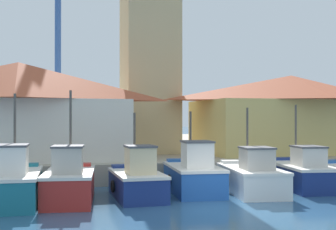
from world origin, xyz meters
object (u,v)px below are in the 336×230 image
Objects in this scene: fishing_boat_center at (252,177)px; port_crane_near at (58,61)px; fishing_boat_left_outer at (69,182)px; warehouse_right at (291,113)px; fishing_boat_left_inner at (137,180)px; warehouse_left at (18,110)px; fishing_boat_mid_right at (301,173)px; clock_tower at (150,25)px; fishing_boat_far_left at (13,184)px; fishing_boat_mid_left at (193,175)px.

fishing_boat_center is 0.26× the size of port_crane_near.
fishing_boat_left_outer is 17.57m from warehouse_right.
fishing_boat_left_inner is 9.33m from warehouse_left.
fishing_boat_mid_right is 14.35m from clock_tower.
fishing_boat_mid_left is (7.61, 0.87, -0.01)m from fishing_boat_far_left.
fishing_boat_far_left is 13.04m from fishing_boat_mid_right.
port_crane_near is (-7.67, 23.90, 7.71)m from fishing_boat_center.
warehouse_left is at bearing 139.98° from fishing_boat_mid_left.
port_crane_near is (-5.49, 13.06, -1.05)m from clock_tower.
warehouse_left is at bearing 125.01° from fishing_boat_left_inner.
port_crane_near reaches higher than fishing_boat_center.
warehouse_left is 0.96× the size of warehouse_right.
fishing_boat_mid_right is 0.44× the size of warehouse_left.
fishing_boat_mid_right is 26.65m from port_crane_near.
fishing_boat_mid_left is 5.40m from fishing_boat_mid_right.
port_crane_near is at bearing 102.57° from fishing_boat_mid_left.
fishing_boat_center is at bearing 0.13° from fishing_boat_left_inner.
clock_tower reaches higher than fishing_boat_left_inner.
warehouse_left reaches higher than fishing_boat_mid_left.
fishing_boat_left_outer is at bearing -73.01° from warehouse_left.
fishing_boat_far_left is at bearing -176.18° from fishing_boat_mid_right.
warehouse_right is (4.02, 7.91, 2.94)m from fishing_boat_mid_right.
port_crane_near is at bearing 112.81° from clock_tower.
fishing_boat_left_inner is 0.35× the size of warehouse_left.
fishing_boat_far_left is at bearing -173.47° from fishing_boat_mid_left.
fishing_boat_mid_left is 0.93× the size of fishing_boat_center.
port_crane_near is at bearing 133.64° from warehouse_right.
clock_tower is at bearing 74.46° from fishing_boat_left_inner.
fishing_boat_left_outer is (2.13, -0.08, -0.01)m from fishing_boat_far_left.
fishing_boat_center is at bearing -78.65° from clock_tower.
clock_tower is 1.41× the size of warehouse_right.
fishing_boat_left_outer is 10.93m from fishing_boat_mid_right.
fishing_boat_far_left is 7.66m from fishing_boat_mid_left.
port_crane_near is at bearing 84.23° from fishing_boat_far_left.
fishing_boat_far_left is at bearing -178.99° from fishing_boat_center.
fishing_boat_left_inner is 0.89× the size of fishing_boat_mid_left.
warehouse_right is (9.42, 7.91, 2.86)m from fishing_boat_mid_left.
fishing_boat_left_outer is 0.89× the size of fishing_boat_center.
clock_tower reaches higher than warehouse_right.
fishing_boat_left_outer reaches higher than fishing_boat_far_left.
fishing_boat_left_inner is 5.20m from fishing_boat_center.
clock_tower is (0.32, 10.15, 8.68)m from fishing_boat_mid_left.
fishing_boat_mid_right is 9.35m from warehouse_right.
fishing_boat_far_left is at bearing -152.73° from warehouse_right.
warehouse_right is at bearing 27.27° from fishing_boat_far_left.
warehouse_left is at bearing -98.83° from port_crane_near.
fishing_boat_center is at bearing -72.21° from port_crane_near.
fishing_boat_left_outer is at bearing -170.15° from fishing_boat_mid_left.
fishing_boat_left_outer is 1.08× the size of fishing_boat_left_inner.
warehouse_right reaches higher than fishing_boat_far_left.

